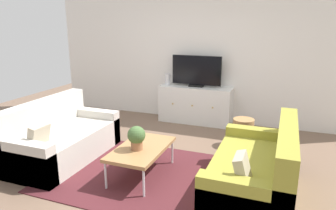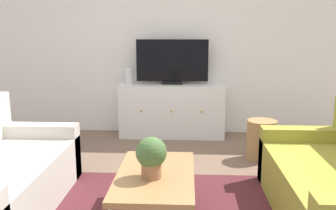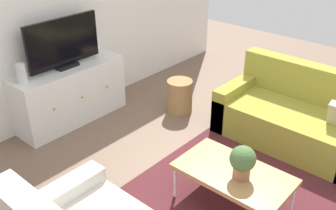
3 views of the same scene
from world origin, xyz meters
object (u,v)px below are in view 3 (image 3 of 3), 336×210
object	(u,v)px
coffee_table	(234,174)
potted_plant	(243,161)
tv_console	(71,94)
flat_screen_tv	(63,43)
couch_right_side	(298,118)
glass_vase	(21,74)
wicker_basket	(180,96)

from	to	relation	value
coffee_table	potted_plant	distance (m)	0.22
potted_plant	tv_console	xyz separation A→B (m)	(0.05, 2.52, -0.21)
potted_plant	tv_console	size ratio (longest dim) A/B	0.22
potted_plant	tv_console	bearing A→B (deg)	88.96
coffee_table	tv_console	distance (m)	2.44
flat_screen_tv	coffee_table	bearing A→B (deg)	-90.56
couch_right_side	glass_vase	distance (m)	3.20
coffee_table	wicker_basket	world-z (taller)	wicker_basket
couch_right_side	tv_console	world-z (taller)	couch_right_side
potted_plant	flat_screen_tv	distance (m)	2.58
couch_right_side	glass_vase	bearing A→B (deg)	131.06
potted_plant	tv_console	distance (m)	2.53
tv_console	coffee_table	bearing A→B (deg)	-90.56
couch_right_side	potted_plant	world-z (taller)	couch_right_side
couch_right_side	coffee_table	size ratio (longest dim) A/B	1.66
coffee_table	tv_console	size ratio (longest dim) A/B	0.72
couch_right_side	coffee_table	world-z (taller)	couch_right_side
coffee_table	glass_vase	bearing A→B (deg)	103.28
couch_right_side	wicker_basket	bearing A→B (deg)	104.98
glass_vase	couch_right_side	bearing A→B (deg)	-48.94
coffee_table	wicker_basket	distance (m)	1.89
potted_plant	glass_vase	xyz separation A→B (m)	(-0.55, 2.52, 0.27)
couch_right_side	wicker_basket	xyz separation A→B (m)	(-0.39, 1.47, -0.06)
couch_right_side	tv_console	bearing A→B (deg)	121.74
wicker_basket	tv_console	bearing A→B (deg)	140.03
couch_right_side	tv_console	xyz separation A→B (m)	(-1.47, 2.37, 0.08)
potted_plant	glass_vase	size ratio (longest dim) A/B	1.37
tv_console	couch_right_side	bearing A→B (deg)	-58.26
tv_console	flat_screen_tv	world-z (taller)	flat_screen_tv
potted_plant	wicker_basket	world-z (taller)	potted_plant
tv_console	potted_plant	bearing A→B (deg)	-91.04
flat_screen_tv	glass_vase	distance (m)	0.63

